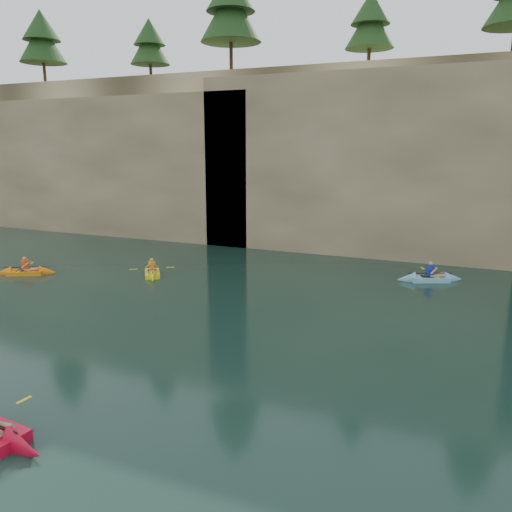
% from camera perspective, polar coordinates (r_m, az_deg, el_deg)
% --- Properties ---
extents(ground, '(160.00, 160.00, 0.00)m').
position_cam_1_polar(ground, '(12.55, -12.75, -20.22)').
color(ground, black).
rests_on(ground, ground).
extents(cliff, '(70.00, 16.00, 12.00)m').
position_cam_1_polar(cliff, '(38.97, 13.86, 11.10)').
color(cliff, tan).
rests_on(cliff, ground).
extents(cliff_slab_west, '(26.00, 2.40, 10.56)m').
position_cam_1_polar(cliff_slab_west, '(40.78, -17.59, 9.91)').
color(cliff_slab_west, tan).
rests_on(cliff_slab_west, ground).
extents(cliff_slab_center, '(24.00, 2.40, 11.40)m').
position_cam_1_polar(cliff_slab_center, '(31.36, 15.22, 10.22)').
color(cliff_slab_center, tan).
rests_on(cliff_slab_center, ground).
extents(sea_cave_west, '(4.50, 1.00, 4.00)m').
position_cam_1_polar(sea_cave_west, '(39.26, -15.65, 5.14)').
color(sea_cave_west, black).
rests_on(sea_cave_west, ground).
extents(sea_cave_center, '(3.50, 1.00, 3.20)m').
position_cam_1_polar(sea_cave_center, '(32.52, 4.11, 3.42)').
color(sea_cave_center, black).
rests_on(sea_cave_center, ground).
extents(kayaker_orange, '(3.16, 2.16, 1.21)m').
position_cam_1_polar(kayaker_orange, '(29.25, -24.82, -1.65)').
color(kayaker_orange, orange).
rests_on(kayaker_orange, ground).
extents(kayaker_yellow, '(2.27, 2.75, 1.18)m').
position_cam_1_polar(kayaker_yellow, '(26.88, -11.77, -1.92)').
color(kayaker_yellow, yellow).
rests_on(kayaker_yellow, ground).
extents(kayaker_ltblue_mid, '(3.35, 2.30, 1.27)m').
position_cam_1_polar(kayaker_ltblue_mid, '(26.75, 19.23, -2.41)').
color(kayaker_ltblue_mid, '#7EBBD3').
rests_on(kayaker_ltblue_mid, ground).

